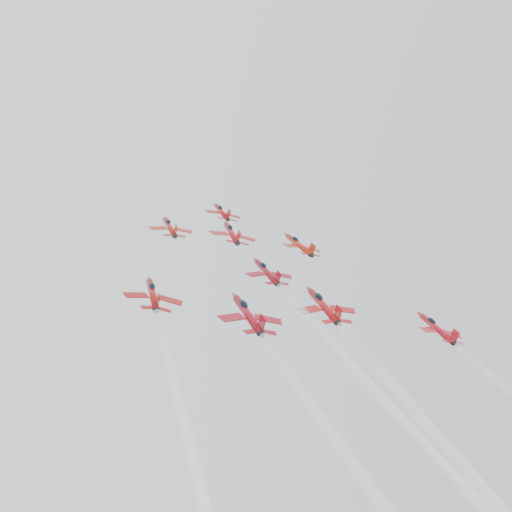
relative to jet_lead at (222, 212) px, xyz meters
name	(u,v)px	position (x,y,z in m)	size (l,w,h in m)	color
jet_lead	(222,212)	(0.00, 0.00, 0.00)	(8.72, 10.75, 8.14)	maroon
jet_row2_left	(170,227)	(-16.15, -12.24, -9.05)	(8.68, 10.70, 8.10)	#9B1E0E
jet_row2_center	(231,233)	(-2.54, -11.07, -8.17)	(9.96, 12.27, 9.29)	#B1101A
jet_row2_right	(299,244)	(12.71, -12.38, -9.14)	(9.50, 11.71, 8.87)	#AF2110
jet_center	(400,422)	(-2.33, -61.64, -45.64)	(9.03, 79.77, 59.40)	maroon
jet_rear_farleft	(259,511)	(-26.72, -71.86, -53.19)	(8.86, 78.28, 58.30)	maroon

